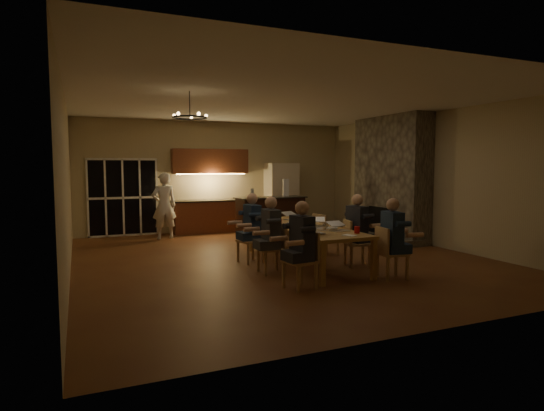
% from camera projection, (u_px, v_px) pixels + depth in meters
% --- Properties ---
extents(floor, '(9.00, 9.00, 0.00)m').
position_uv_depth(floor, '(280.00, 258.00, 9.44)').
color(floor, brown).
rests_on(floor, ground).
extents(back_wall, '(8.00, 0.04, 3.20)m').
position_uv_depth(back_wall, '(218.00, 177.00, 13.44)').
color(back_wall, tan).
rests_on(back_wall, ground).
extents(left_wall, '(0.04, 9.00, 3.20)m').
position_uv_depth(left_wall, '(65.00, 185.00, 7.72)').
color(left_wall, tan).
rests_on(left_wall, ground).
extents(right_wall, '(0.04, 9.00, 3.20)m').
position_uv_depth(right_wall, '(433.00, 179.00, 10.88)').
color(right_wall, tan).
rests_on(right_wall, ground).
extents(ceiling, '(8.00, 9.00, 0.04)m').
position_uv_depth(ceiling, '(281.00, 101.00, 9.16)').
color(ceiling, white).
rests_on(ceiling, back_wall).
extents(french_doors, '(1.86, 0.08, 2.10)m').
position_uv_depth(french_doors, '(123.00, 198.00, 12.38)').
color(french_doors, black).
rests_on(french_doors, ground).
extents(fireplace, '(0.58, 2.50, 3.20)m').
position_uv_depth(fireplace, '(391.00, 178.00, 11.85)').
color(fireplace, '#756D5C').
rests_on(fireplace, ground).
extents(kitchenette, '(2.24, 0.68, 2.40)m').
position_uv_depth(kitchenette, '(211.00, 191.00, 13.06)').
color(kitchenette, brown).
rests_on(kitchenette, ground).
extents(refrigerator, '(0.90, 0.68, 2.00)m').
position_uv_depth(refrigerator, '(281.00, 196.00, 13.90)').
color(refrigerator, beige).
rests_on(refrigerator, ground).
extents(dining_table, '(1.10, 3.33, 0.75)m').
position_uv_depth(dining_table, '(304.00, 245.00, 8.88)').
color(dining_table, tan).
rests_on(dining_table, ground).
extents(bar_island, '(1.98, 0.84, 1.08)m').
position_uv_depth(bar_island, '(271.00, 217.00, 12.34)').
color(bar_island, black).
rests_on(bar_island, ground).
extents(chair_left_near, '(0.53, 0.53, 0.89)m').
position_uv_depth(chair_left_near, '(300.00, 261.00, 7.09)').
color(chair_left_near, tan).
rests_on(chair_left_near, ground).
extents(chair_left_mid, '(0.44, 0.44, 0.89)m').
position_uv_depth(chair_left_mid, '(271.00, 248.00, 8.15)').
color(chair_left_mid, tan).
rests_on(chair_left_mid, ground).
extents(chair_left_far, '(0.53, 0.53, 0.89)m').
position_uv_depth(chair_left_far, '(250.00, 240.00, 9.02)').
color(chair_left_far, tan).
rests_on(chair_left_far, ground).
extents(chair_right_near, '(0.50, 0.50, 0.89)m').
position_uv_depth(chair_right_near, '(392.00, 253.00, 7.71)').
color(chair_right_near, tan).
rests_on(chair_right_near, ground).
extents(chair_right_mid, '(0.53, 0.53, 0.89)m').
position_uv_depth(chair_right_mid, '(357.00, 243.00, 8.71)').
color(chair_right_mid, tan).
rests_on(chair_right_mid, ground).
extents(chair_right_far, '(0.53, 0.53, 0.89)m').
position_uv_depth(chair_right_far, '(326.00, 234.00, 9.81)').
color(chair_right_far, tan).
rests_on(chair_right_far, ground).
extents(person_left_near, '(0.65, 0.65, 1.38)m').
position_uv_depth(person_left_near, '(302.00, 245.00, 7.06)').
color(person_left_near, '#252730').
rests_on(person_left_near, ground).
extents(person_right_near, '(0.68, 0.68, 1.38)m').
position_uv_depth(person_right_near, '(392.00, 239.00, 7.68)').
color(person_right_near, navy).
rests_on(person_right_near, ground).
extents(person_left_mid, '(0.61, 0.61, 1.38)m').
position_uv_depth(person_left_mid, '(271.00, 235.00, 8.08)').
color(person_left_mid, '#33373D').
rests_on(person_left_mid, ground).
extents(person_right_mid, '(0.68, 0.68, 1.38)m').
position_uv_depth(person_right_mid, '(357.00, 230.00, 8.75)').
color(person_right_mid, '#252730').
rests_on(person_right_mid, ground).
extents(person_left_far, '(0.63, 0.63, 1.38)m').
position_uv_depth(person_left_far, '(252.00, 228.00, 9.07)').
color(person_left_far, navy).
rests_on(person_left_far, ground).
extents(standing_person, '(0.65, 0.44, 1.75)m').
position_uv_depth(standing_person, '(164.00, 206.00, 11.92)').
color(standing_person, silver).
rests_on(standing_person, ground).
extents(chandelier, '(0.61, 0.61, 0.03)m').
position_uv_depth(chandelier, '(190.00, 118.00, 7.82)').
color(chandelier, black).
rests_on(chandelier, ceiling).
extents(laptop_a, '(0.33, 0.29, 0.23)m').
position_uv_depth(laptop_a, '(315.00, 227.00, 7.83)').
color(laptop_a, silver).
rests_on(laptop_a, dining_table).
extents(laptop_b, '(0.36, 0.33, 0.23)m').
position_uv_depth(laptop_b, '(340.00, 225.00, 8.15)').
color(laptop_b, silver).
rests_on(laptop_b, dining_table).
extents(laptop_c, '(0.32, 0.28, 0.23)m').
position_uv_depth(laptop_c, '(294.00, 221.00, 8.75)').
color(laptop_c, silver).
rests_on(laptop_c, dining_table).
extents(laptop_d, '(0.41, 0.40, 0.23)m').
position_uv_depth(laptop_d, '(317.00, 220.00, 8.81)').
color(laptop_d, silver).
rests_on(laptop_d, dining_table).
extents(laptop_e, '(0.33, 0.30, 0.23)m').
position_uv_depth(laptop_e, '(271.00, 215.00, 9.75)').
color(laptop_e, silver).
rests_on(laptop_e, dining_table).
extents(laptop_f, '(0.39, 0.36, 0.23)m').
position_uv_depth(laptop_f, '(292.00, 214.00, 9.89)').
color(laptop_f, silver).
rests_on(laptop_f, dining_table).
extents(mug_front, '(0.08, 0.08, 0.10)m').
position_uv_depth(mug_front, '(315.00, 227.00, 8.35)').
color(mug_front, silver).
rests_on(mug_front, dining_table).
extents(mug_mid, '(0.08, 0.08, 0.10)m').
position_uv_depth(mug_mid, '(294.00, 220.00, 9.36)').
color(mug_mid, silver).
rests_on(mug_mid, dining_table).
extents(mug_back, '(0.08, 0.08, 0.10)m').
position_uv_depth(mug_back, '(273.00, 220.00, 9.49)').
color(mug_back, silver).
rests_on(mug_back, dining_table).
extents(redcup_near, '(0.10, 0.10, 0.12)m').
position_uv_depth(redcup_near, '(357.00, 230.00, 7.88)').
color(redcup_near, '#B80C0C').
rests_on(redcup_near, dining_table).
extents(redcup_mid, '(0.10, 0.10, 0.12)m').
position_uv_depth(redcup_mid, '(279.00, 222.00, 9.03)').
color(redcup_mid, '#B80C0C').
rests_on(redcup_mid, dining_table).
extents(can_silver, '(0.07, 0.07, 0.12)m').
position_uv_depth(can_silver, '(325.00, 227.00, 8.24)').
color(can_silver, '#B2B2B7').
rests_on(can_silver, dining_table).
extents(can_cola, '(0.06, 0.06, 0.12)m').
position_uv_depth(can_cola, '(269.00, 216.00, 10.00)').
color(can_cola, '#3F0F0C').
rests_on(can_cola, dining_table).
extents(plate_near, '(0.28, 0.28, 0.02)m').
position_uv_depth(plate_near, '(330.00, 228.00, 8.51)').
color(plate_near, silver).
rests_on(plate_near, dining_table).
extents(plate_left, '(0.23, 0.23, 0.02)m').
position_uv_depth(plate_left, '(313.00, 233.00, 7.86)').
color(plate_left, silver).
rests_on(plate_left, dining_table).
extents(plate_far, '(0.25, 0.25, 0.02)m').
position_uv_depth(plate_far, '(305.00, 220.00, 9.70)').
color(plate_far, silver).
rests_on(plate_far, dining_table).
extents(notepad, '(0.21, 0.25, 0.01)m').
position_uv_depth(notepad, '(349.00, 235.00, 7.61)').
color(notepad, white).
rests_on(notepad, dining_table).
extents(bar_bottle, '(0.09, 0.09, 0.24)m').
position_uv_depth(bar_bottle, '(252.00, 193.00, 12.06)').
color(bar_bottle, '#99999E').
rests_on(bar_bottle, bar_island).
extents(bar_blender, '(0.18, 0.18, 0.48)m').
position_uv_depth(bar_blender, '(286.00, 188.00, 12.55)').
color(bar_blender, silver).
rests_on(bar_blender, bar_island).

